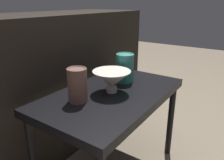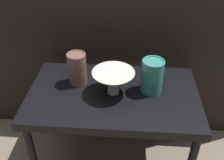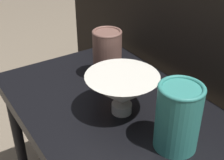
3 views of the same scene
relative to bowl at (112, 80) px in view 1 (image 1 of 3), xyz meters
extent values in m
cube|color=black|center=(0.00, 0.00, -0.09)|extent=(0.78, 0.47, 0.04)
cylinder|color=black|center=(0.36, -0.20, -0.34)|extent=(0.04, 0.04, 0.46)
cylinder|color=black|center=(0.36, 0.20, -0.34)|extent=(0.04, 0.04, 0.46)
cube|color=black|center=(0.00, 0.55, -0.14)|extent=(1.67, 0.50, 0.86)
cylinder|color=silver|center=(0.00, 0.00, -0.05)|extent=(0.05, 0.05, 0.03)
cone|color=silver|center=(0.00, 0.00, 0.00)|extent=(0.19, 0.19, 0.08)
cylinder|color=brown|center=(-0.17, 0.07, 0.01)|extent=(0.09, 0.09, 0.15)
torus|color=brown|center=(-0.17, 0.07, 0.08)|extent=(0.09, 0.09, 0.01)
cylinder|color=teal|center=(0.17, 0.03, 0.01)|extent=(0.10, 0.10, 0.15)
torus|color=teal|center=(0.17, 0.03, 0.09)|extent=(0.10, 0.10, 0.01)
camera|label=1|loc=(-0.83, -0.57, 0.36)|focal=35.00mm
camera|label=2|loc=(0.07, -0.94, 0.67)|focal=42.00mm
camera|label=3|loc=(0.55, -0.38, 0.43)|focal=50.00mm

